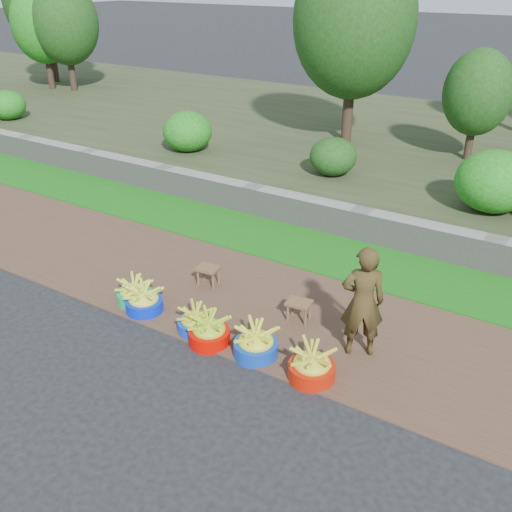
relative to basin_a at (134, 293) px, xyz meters
The scene contains 15 objects.
ground_plane 1.91m from the basin_a, 11.33° to the right, with size 120.00×120.00×0.00m, color black.
dirt_shoulder 2.07m from the basin_a, 25.08° to the left, with size 80.00×2.50×0.02m, color #4F3527.
grass_verge 3.43m from the basin_a, 56.96° to the left, with size 80.00×1.50×0.04m, color #176913.
retaining_wall 4.17m from the basin_a, 63.34° to the left, with size 80.00×0.35×0.55m, color gray.
earth_bank 8.83m from the basin_a, 77.77° to the left, with size 80.00×10.00×0.50m, color #353D22.
vegetation 7.86m from the basin_a, 72.92° to the left, with size 32.47×8.55×4.50m.
basin_a is the anchor object (origin of this frame).
basin_b 0.29m from the basin_a, 20.40° to the right, with size 0.52×0.52×0.39m.
basin_c 1.18m from the basin_a, ahead, with size 0.48×0.48×0.36m.
basin_d 1.49m from the basin_a, ahead, with size 0.53×0.53×0.40m.
basin_e 2.13m from the basin_a, ahead, with size 0.55×0.55×0.41m.
basin_f 2.91m from the basin_a, ahead, with size 0.55×0.55×0.41m.
stool_left 1.13m from the basin_a, 58.04° to the left, with size 0.36×0.29×0.29m.
stool_right 2.36m from the basin_a, 20.50° to the left, with size 0.36×0.29×0.29m.
vendor_woman 3.27m from the basin_a, 10.57° to the left, with size 0.53×0.35×1.45m, color black.
Camera 1 is at (3.30, -4.61, 4.30)m, focal length 40.00 mm.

